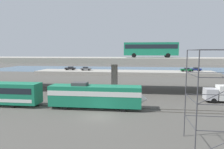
% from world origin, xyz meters
% --- Properties ---
extents(ground_plane, '(260.00, 260.00, 0.00)m').
position_xyz_m(ground_plane, '(0.00, 0.00, 0.00)').
color(ground_plane, '#4C4944').
extents(rail_strip_near, '(110.00, 0.12, 0.12)m').
position_xyz_m(rail_strip_near, '(0.00, 3.26, 0.06)').
color(rail_strip_near, '#59544C').
rests_on(rail_strip_near, ground_plane).
extents(rail_strip_far, '(110.00, 0.12, 0.12)m').
position_xyz_m(rail_strip_far, '(0.00, 4.74, 0.06)').
color(rail_strip_far, '#59544C').
rests_on(rail_strip_far, ground_plane).
extents(train_locomotive, '(15.50, 3.04, 4.18)m').
position_xyz_m(train_locomotive, '(-0.57, 4.00, 2.19)').
color(train_locomotive, '#197A56').
rests_on(train_locomotive, ground_plane).
extents(highway_overpass, '(96.00, 10.81, 7.69)m').
position_xyz_m(highway_overpass, '(0.00, 20.00, 6.93)').
color(highway_overpass, '#9E998E').
rests_on(highway_overpass, ground_plane).
extents(transit_bus_on_overpass, '(12.00, 2.68, 3.40)m').
position_xyz_m(transit_bus_on_overpass, '(8.21, 20.26, 9.75)').
color(transit_bus_on_overpass, '#197A56').
rests_on(transit_bus_on_overpass, highway_overpass).
extents(scaffolding_tower, '(4.31, 4.31, 9.26)m').
position_xyz_m(scaffolding_tower, '(12.44, -7.72, 5.04)').
color(scaffolding_tower, '#38383D').
rests_on(scaffolding_tower, ground_plane).
extents(pier_parking_lot, '(70.66, 11.35, 1.32)m').
position_xyz_m(pier_parking_lot, '(0.00, 55.00, 0.66)').
color(pier_parking_lot, '#9E998E').
rests_on(pier_parking_lot, ground_plane).
extents(parked_car_0, '(4.23, 1.82, 1.50)m').
position_xyz_m(parked_car_0, '(-15.76, 55.29, 2.09)').
color(parked_car_0, '#515459').
rests_on(parked_car_0, pier_parking_lot).
extents(parked_car_1, '(4.17, 2.00, 1.50)m').
position_xyz_m(parked_car_1, '(24.34, 55.53, 2.09)').
color(parked_car_1, '#0C4C26').
rests_on(parked_car_1, pier_parking_lot).
extents(parked_car_2, '(4.28, 1.97, 1.50)m').
position_xyz_m(parked_car_2, '(-22.78, 56.30, 2.09)').
color(parked_car_2, black).
rests_on(parked_car_2, pier_parking_lot).
extents(parked_car_3, '(4.32, 1.98, 1.50)m').
position_xyz_m(parked_car_3, '(28.42, 57.77, 2.09)').
color(parked_car_3, navy).
rests_on(parked_car_3, pier_parking_lot).
extents(harbor_water, '(140.00, 36.00, 0.01)m').
position_xyz_m(harbor_water, '(0.00, 78.00, 0.00)').
color(harbor_water, '#385B7A').
rests_on(harbor_water, ground_plane).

